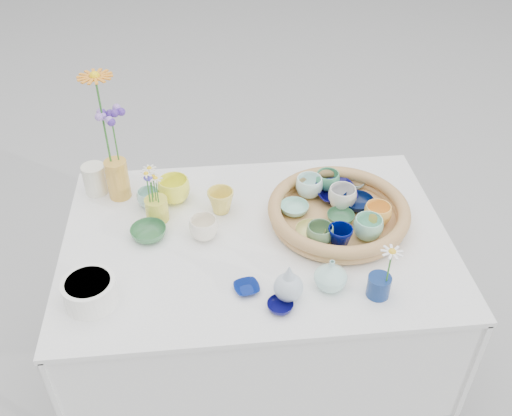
{
  "coord_description": "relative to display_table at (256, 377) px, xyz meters",
  "views": [
    {
      "loc": [
        -0.14,
        -1.4,
        2.0
      ],
      "look_at": [
        0.0,
        0.02,
        0.87
      ],
      "focal_mm": 40.0,
      "sensor_mm": 36.0,
      "label": 1
    }
  ],
  "objects": [
    {
      "name": "tray_ceramic_5",
      "position": [
        0.14,
        0.09,
        0.8
      ],
      "size": [
        0.12,
        0.12,
        0.03
      ],
      "primitive_type": "imported",
      "rotation": [
        0.0,
        0.0,
        -0.27
      ],
      "color": "#8AC8B3",
      "rests_on": "wicker_tray"
    },
    {
      "name": "daisy_posy",
      "position": [
        -0.32,
        0.12,
        0.92
      ],
      "size": [
        0.09,
        0.09,
        0.14
      ],
      "primitive_type": null,
      "rotation": [
        0.0,
        0.0,
        0.18
      ],
      "color": "white",
      "rests_on": "daisy_cup"
    },
    {
      "name": "tray_ceramic_4",
      "position": [
        0.19,
        -0.07,
        0.82
      ],
      "size": [
        0.1,
        0.1,
        0.07
      ],
      "primitive_type": "imported",
      "rotation": [
        0.0,
        0.0,
        -0.11
      ],
      "color": "#5B855A",
      "rests_on": "wicker_tray"
    },
    {
      "name": "wicker_tray",
      "position": [
        0.28,
        0.05,
        0.8
      ],
      "size": [
        0.47,
        0.47,
        0.08
      ],
      "primitive_type": null,
      "color": "#A5733A",
      "rests_on": "display_table"
    },
    {
      "name": "ground",
      "position": [
        0.0,
        0.0,
        0.0
      ],
      "size": [
        80.0,
        80.0,
        0.0
      ],
      "primitive_type": "plane",
      "color": "#9E9E9E"
    },
    {
      "name": "tray_ceramic_11",
      "position": [
        0.35,
        -0.06,
        0.82
      ],
      "size": [
        0.12,
        0.12,
        0.07
      ],
      "primitive_type": "imported",
      "rotation": [
        0.0,
        0.0,
        0.35
      ],
      "color": "#8AD4B5",
      "rests_on": "wicker_tray"
    },
    {
      "name": "tray_ceramic_9",
      "position": [
        0.25,
        -0.09,
        0.82
      ],
      "size": [
        0.09,
        0.09,
        0.07
      ],
      "primitive_type": "imported",
      "rotation": [
        0.0,
        0.0,
        0.24
      ],
      "color": "#00074B",
      "rests_on": "wicker_tray"
    },
    {
      "name": "daisy_cup",
      "position": [
        -0.32,
        0.13,
        0.81
      ],
      "size": [
        0.08,
        0.08,
        0.08
      ],
      "primitive_type": "cylinder",
      "rotation": [
        0.0,
        0.0,
        0.01
      ],
      "color": "yellow",
      "rests_on": "display_table"
    },
    {
      "name": "fluted_bowl",
      "position": [
        -0.5,
        -0.23,
        0.8
      ],
      "size": [
        0.17,
        0.17,
        0.08
      ],
      "primitive_type": null,
      "rotation": [
        0.0,
        0.0,
        0.08
      ],
      "color": "white",
      "rests_on": "display_table"
    },
    {
      "name": "tray_ceramic_10",
      "position": [
        0.17,
        -0.03,
        0.8
      ],
      "size": [
        0.12,
        0.12,
        0.03
      ],
      "primitive_type": "imported",
      "rotation": [
        0.0,
        0.0,
        -0.29
      ],
      "color": "#D9CC6A",
      "rests_on": "wicker_tray"
    },
    {
      "name": "gerbera",
      "position": [
        -0.48,
        0.28,
        1.07
      ],
      "size": [
        0.15,
        0.15,
        0.33
      ],
      "primitive_type": null,
      "rotation": [
        0.0,
        0.0,
        0.18
      ],
      "color": "orange",
      "rests_on": "tall_vase_yellow"
    },
    {
      "name": "tall_vase_yellow",
      "position": [
        -0.46,
        0.27,
        0.84
      ],
      "size": [
        0.1,
        0.1,
        0.15
      ],
      "primitive_type": "cylinder",
      "rotation": [
        0.0,
        0.0,
        0.42
      ],
      "color": "gold",
      "rests_on": "display_table"
    },
    {
      "name": "tray_ceramic_2",
      "position": [
        0.4,
        0.01,
        0.82
      ],
      "size": [
        0.11,
        0.11,
        0.07
      ],
      "primitive_type": "imported",
      "rotation": [
        0.0,
        0.0,
        0.24
      ],
      "color": "#FFB44A",
      "rests_on": "wicker_tray"
    },
    {
      "name": "tray_ceramic_6",
      "position": [
        0.2,
        0.18,
        0.82
      ],
      "size": [
        0.12,
        0.12,
        0.07
      ],
      "primitive_type": "imported",
      "rotation": [
        0.0,
        0.0,
        -0.4
      ],
      "color": "white",
      "rests_on": "wicker_tray"
    },
    {
      "name": "white_pitcher",
      "position": [
        -0.55,
        0.31,
        0.82
      ],
      "size": [
        0.13,
        0.11,
        0.11
      ],
      "primitive_type": null,
      "rotation": [
        0.0,
        0.0,
        0.3
      ],
      "color": "white",
      "rests_on": "display_table"
    },
    {
      "name": "loose_ceramic_0",
      "position": [
        -0.27,
        0.23,
        0.81
      ],
      "size": [
        0.14,
        0.14,
        0.09
      ],
      "primitive_type": "imported",
      "rotation": [
        0.0,
        0.0,
        0.31
      ],
      "color": "#FCFC41",
      "rests_on": "display_table"
    },
    {
      "name": "tray_ceramic_12",
      "position": [
        0.28,
        0.22,
        0.82
      ],
      "size": [
        0.11,
        0.11,
        0.07
      ],
      "primitive_type": "imported",
      "rotation": [
        0.0,
        0.0,
        -0.34
      ],
      "color": "#4AA272",
      "rests_on": "wicker_tray"
    },
    {
      "name": "loose_ceramic_6",
      "position": [
        0.03,
        -0.32,
        0.78
      ],
      "size": [
        0.1,
        0.1,
        0.02
      ],
      "primitive_type": "imported",
      "rotation": [
        0.0,
        0.0,
        -0.42
      ],
      "color": "#0A094A",
      "rests_on": "display_table"
    },
    {
      "name": "hydrangea",
      "position": [
        -0.45,
        0.28,
        1.0
      ],
      "size": [
        0.07,
        0.07,
        0.24
      ],
      "primitive_type": null,
      "rotation": [
        0.0,
        0.0,
        0.04
      ],
      "color": "#4D2B98",
      "rests_on": "tall_vase_yellow"
    },
    {
      "name": "tray_ceramic_3",
      "position": [
        0.28,
        0.03,
        0.8
      ],
      "size": [
        0.12,
        0.12,
        0.03
      ],
      "primitive_type": "imported",
      "rotation": [
        0.0,
        0.0,
        -0.38
      ],
      "color": "#396D48",
      "rests_on": "wicker_tray"
    },
    {
      "name": "tray_ceramic_7",
      "position": [
        0.3,
        0.11,
        0.82
      ],
      "size": [
        0.13,
        0.13,
        0.08
      ],
      "primitive_type": "imported",
      "rotation": [
        0.0,
        0.0,
        0.39
      ],
      "color": "white",
      "rests_on": "wicker_tray"
    },
    {
      "name": "loose_ceramic_1",
      "position": [
        -0.11,
        0.15,
        0.81
      ],
      "size": [
        0.11,
        0.11,
        0.08
      ],
      "primitive_type": "imported",
      "rotation": [
        0.0,
        0.0,
        -0.24
      ],
      "color": "#EAD153",
      "rests_on": "display_table"
    },
    {
      "name": "tray_ceramic_0",
      "position": [
        0.3,
        0.16,
        0.8
      ],
      "size": [
        0.15,
        0.15,
        0.03
      ],
      "primitive_type": "imported",
      "rotation": [
        0.0,
        0.0,
        0.08
      ],
      "color": "#06043B",
      "rests_on": "wicker_tray"
    },
    {
      "name": "single_daisy",
      "position": [
        0.34,
        -0.3,
        0.89
      ],
      "size": [
        0.07,
        0.07,
        0.13
      ],
      "primitive_type": null,
      "rotation": [
        0.0,
        0.0,
        -0.01
      ],
      "color": "white",
      "rests_on": "bud_vase_cobalt"
    },
    {
      "name": "loose_ceramic_5",
      "position": [
        -0.36,
        0.21,
        0.8
      ],
      "size": [
        0.1,
        0.1,
        0.06
      ],
      "primitive_type": "imported",
      "rotation": [
        0.0,
        0.0,
        -0.28
      ],
      "color": "#A0D1C4",
      "rests_on": "display_table"
    },
    {
      "name": "bud_vase_cobalt",
      "position": [
        0.33,
        -0.29,
        0.8
      ],
      "size": [
        0.09,
        0.09,
        0.07
      ],
      "primitive_type": "cylinder",
      "rotation": [
        0.0,
        0.0,
        -0.4
      ],
      "color": "navy",
      "rests_on": "display_table"
    },
    {
      "name": "loose_ceramic_4",
      "position": [
        -0.05,
        -0.23,
        0.77
      ],
      "size": [
        0.09,
        0.09,
        0.02
      ],
      "primitive_type": "imported",
      "rotation": [
        0.0,
        0.0,
        0.22
      ],
      "color": "navy",
      "rests_on": "display_table"
    },
    {
      "name": "tray_ceramic_8",
      "position": [
        0.38,
        0.22,
        0.8
      ],
      "size": [
        0.1,
        0.1,
        0.03
      ],
      "primitive_type": "imported",
      "rotation": [
        0.0,
        0.0,
        -0.24
      ],
      "color": "#92BFD0",
      "rests_on": "wicker_tray"
    },
    {
      "name": "tray_ceramic_1",
      "position": [
        0.36,
        0.1,
        0.8
      ],
      "size": [
        0.11,
        0.11,
        0.03
      ],
      "primitive_type": "imported",
      "rotation": [
        0.0,
        0.0,
        -0.01
      ],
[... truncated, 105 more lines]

